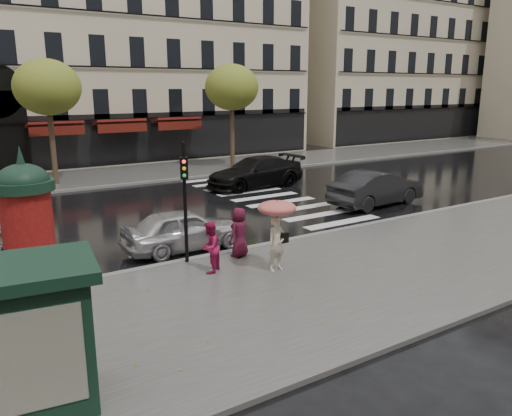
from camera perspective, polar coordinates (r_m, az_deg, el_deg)
ground at (r=13.48m, az=2.20°, el=-9.04°), size 160.00×160.00×0.00m
near_sidewalk at (r=13.08m, az=3.46°, el=-9.50°), size 90.00×7.00×0.12m
far_sidewalk at (r=30.51m, az=-18.51°, el=3.24°), size 90.00×6.00×0.12m
near_kerb at (r=15.86m, az=-3.98°, el=-5.26°), size 90.00×0.25×0.14m
far_kerb at (r=27.64m, az=-16.97°, el=2.35°), size 90.00×0.25×0.14m
zebra_crossing at (r=24.32m, az=1.02°, el=1.31°), size 3.60×11.75×0.01m
bldg_far_corner at (r=42.74m, az=-15.30°, el=21.41°), size 26.00×14.00×22.90m
bldg_far_right at (r=57.83m, az=13.93°, el=19.33°), size 24.00×14.00×22.90m
tree_far_left at (r=28.68m, az=-22.75°, el=12.56°), size 3.40×3.40×6.64m
tree_far_right at (r=32.49m, az=-2.79°, el=13.57°), size 3.40×3.40×6.64m
woman_umbrella at (r=13.93m, az=2.39°, el=-1.78°), size 1.09×1.09×2.09m
woman_red at (r=14.00m, az=-5.29°, el=-4.48°), size 0.91×0.89×1.47m
man_burgundy at (r=15.25m, az=-1.93°, el=-2.78°), size 0.88×0.74×1.53m
morris_column at (r=13.13m, az=-24.61°, el=-2.04°), size 1.40×1.40×3.78m
traffic_light at (r=14.49m, az=-8.15°, el=1.90°), size 0.27×0.35×3.57m
newsstand at (r=8.88m, az=-24.10°, el=-13.09°), size 2.24×1.96×2.45m
car_silver at (r=16.42m, az=-8.22°, el=-2.43°), size 4.04×1.63×1.38m
car_darkgrey at (r=23.07m, az=13.60°, el=2.24°), size 4.92×2.07×1.58m
car_black at (r=26.57m, az=-0.10°, el=4.11°), size 5.67×2.67×1.60m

